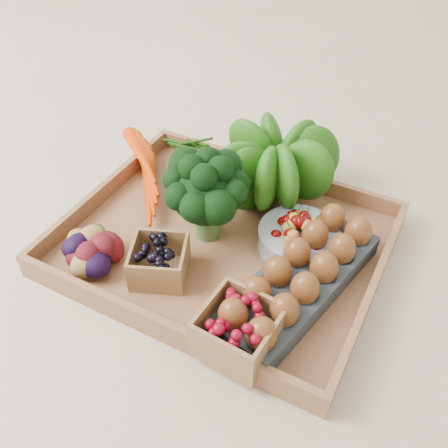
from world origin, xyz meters
The scene contains 10 objects.
ground centered at (0.00, 0.00, 0.00)m, with size 4.00×4.00×0.00m, color beige.
tray centered at (0.00, 0.00, 0.01)m, with size 0.55×0.45×0.01m, color #97643F.
carrots centered at (-0.22, 0.08, 0.04)m, with size 0.22×0.15×0.05m, color #E83700, non-canonical shape.
lettuce centered at (0.02, 0.18, 0.10)m, with size 0.16×0.16×0.16m, color #1C530D.
broccoli centered at (-0.04, 0.01, 0.08)m, with size 0.16×0.16×0.12m, color black, non-canonical shape.
cherry_bowl centered at (0.12, 0.05, 0.03)m, with size 0.15×0.15×0.04m, color #8C9EA5.
egg_carton centered at (0.16, -0.04, 0.03)m, with size 0.11×0.33×0.04m, color #373E46.
potatoes centered at (-0.18, -0.15, 0.05)m, with size 0.13×0.13×0.08m, color #470B11, non-canonical shape.
punnet_blackberry centered at (-0.06, -0.12, 0.05)m, with size 0.09×0.09×0.06m, color black.
punnet_raspberry centered at (0.12, -0.18, 0.05)m, with size 0.11×0.11×0.07m, color maroon.
Camera 1 is at (0.30, -0.57, 0.65)m, focal length 40.00 mm.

